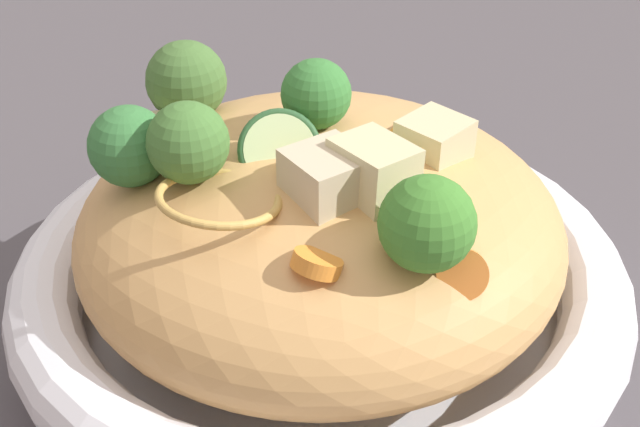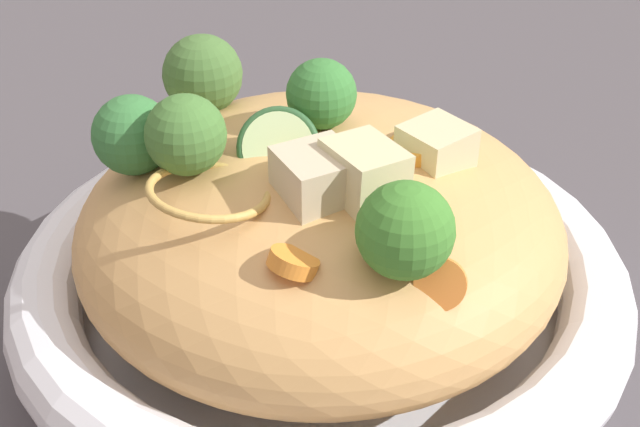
# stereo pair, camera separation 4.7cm
# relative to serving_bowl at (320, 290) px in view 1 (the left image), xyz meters

# --- Properties ---
(ground_plane) EXTENTS (3.00, 3.00, 0.00)m
(ground_plane) POSITION_rel_serving_bowl_xyz_m (0.00, 0.00, -0.03)
(ground_plane) COLOR #4A4549
(serving_bowl) EXTENTS (0.33, 0.33, 0.06)m
(serving_bowl) POSITION_rel_serving_bowl_xyz_m (0.00, 0.00, 0.00)
(serving_bowl) COLOR white
(serving_bowl) RESTS_ON ground_plane
(noodle_heap) EXTENTS (0.25, 0.25, 0.11)m
(noodle_heap) POSITION_rel_serving_bowl_xyz_m (0.00, -0.00, 0.04)
(noodle_heap) COLOR tan
(noodle_heap) RESTS_ON serving_bowl
(broccoli_florets) EXTENTS (0.20, 0.18, 0.06)m
(broccoli_florets) POSITION_rel_serving_bowl_xyz_m (-0.00, -0.04, 0.10)
(broccoli_florets) COLOR #8EB96D
(broccoli_florets) RESTS_ON serving_bowl
(carrot_coins) EXTENTS (0.11, 0.09, 0.04)m
(carrot_coins) POSITION_rel_serving_bowl_xyz_m (0.04, 0.02, 0.08)
(carrot_coins) COLOR orange
(carrot_coins) RESTS_ON serving_bowl
(zucchini_slices) EXTENTS (0.06, 0.08, 0.04)m
(zucchini_slices) POSITION_rel_serving_bowl_xyz_m (0.01, 0.00, 0.09)
(zucchini_slices) COLOR beige
(zucchini_slices) RESTS_ON serving_bowl
(chicken_chunks) EXTENTS (0.12, 0.18, 0.04)m
(chicken_chunks) POSITION_rel_serving_bowl_xyz_m (0.02, 0.01, 0.09)
(chicken_chunks) COLOR beige
(chicken_chunks) RESTS_ON serving_bowl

